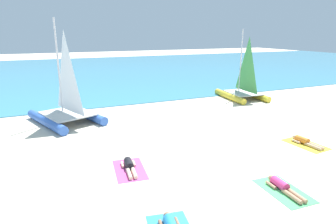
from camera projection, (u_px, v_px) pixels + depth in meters
ground_plane at (140, 113)px, 18.54m from camera, size 120.00×120.00×0.00m
ocean_water at (88, 71)px, 38.15m from camera, size 120.00×40.00×0.05m
sailboat_blue at (67, 108)px, 16.38m from camera, size 4.17×5.12×5.77m
sailboat_yellow at (243, 89)px, 22.27m from camera, size 2.89×4.21×5.22m
towel_center_left at (130, 170)px, 10.88m from camera, size 1.32×2.02×0.01m
sunbather_center_left at (129, 166)px, 10.91m from camera, size 0.60×1.57×0.30m
towel_center_right at (284, 191)px, 9.42m from camera, size 1.19×1.95×0.01m
sunbather_center_right at (283, 186)px, 9.45m from camera, size 0.56×1.57×0.30m
towel_rightmost at (305, 144)px, 13.31m from camera, size 1.25×1.98×0.01m
sunbather_rightmost at (305, 141)px, 13.33m from camera, size 0.58×1.57×0.30m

